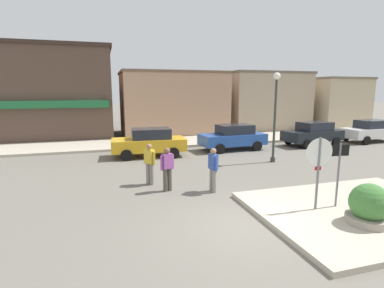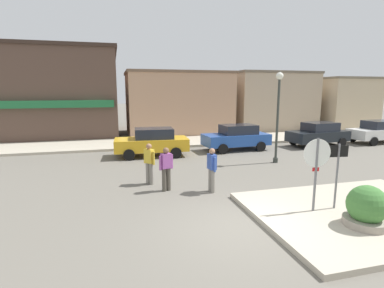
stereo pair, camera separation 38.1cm
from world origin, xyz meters
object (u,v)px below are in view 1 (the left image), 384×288
object	(u,v)px
parked_car_second	(233,137)
parked_car_third	(313,133)
stop_sign	(318,164)
one_way_sign	(339,168)
pedestrian_kerb_side	(213,168)
lamp_post	(275,104)
parked_car_nearest	(149,142)
pedestrian_crossing_far	(150,163)
planter	(369,208)
parked_car_fourth	(370,131)
pedestrian_crossing_near	(167,168)

from	to	relation	value
parked_car_second	parked_car_third	xyz separation A→B (m)	(5.76, -0.08, 0.00)
stop_sign	parked_car_third	size ratio (longest dim) A/B	0.55
one_way_sign	pedestrian_kerb_side	xyz separation A→B (m)	(-2.96, 2.71, -0.46)
lamp_post	parked_car_second	bearing A→B (deg)	100.61
parked_car_nearest	parked_car_third	bearing A→B (deg)	1.59
parked_car_second	parked_car_nearest	bearing A→B (deg)	-175.76
parked_car_nearest	pedestrian_crossing_far	world-z (taller)	pedestrian_crossing_far
stop_sign	one_way_sign	xyz separation A→B (m)	(0.74, 0.01, -0.19)
one_way_sign	parked_car_nearest	bearing A→B (deg)	114.59
parked_car_third	pedestrian_kerb_side	bearing A→B (deg)	-144.58
stop_sign	pedestrian_kerb_side	xyz separation A→B (m)	(-2.22, 2.72, -0.65)
planter	parked_car_third	xyz separation A→B (m)	(6.78, 10.80, 0.25)
one_way_sign	stop_sign	bearing A→B (deg)	-179.33
parked_car_third	parked_car_nearest	bearing A→B (deg)	-178.41
planter	parked_car_fourth	world-z (taller)	parked_car_fourth
stop_sign	one_way_sign	size ratio (longest dim) A/B	1.10
pedestrian_crossing_near	stop_sign	bearing A→B (deg)	-40.88
stop_sign	parked_car_nearest	world-z (taller)	stop_sign
pedestrian_crossing_near	pedestrian_kerb_side	bearing A→B (deg)	-19.42
parked_car_second	pedestrian_crossing_far	size ratio (longest dim) A/B	2.55
stop_sign	parked_car_second	xyz separation A→B (m)	(1.70, 9.68, -0.71)
pedestrian_crossing_far	pedestrian_kerb_side	distance (m)	2.54
lamp_post	parked_car_nearest	xyz separation A→B (m)	(-5.87, 3.13, -2.15)
stop_sign	parked_car_fourth	bearing A→B (deg)	37.99
parked_car_third	pedestrian_kerb_side	world-z (taller)	pedestrian_kerb_side
stop_sign	lamp_post	xyz separation A→B (m)	(2.36, 6.17, 1.44)
planter	pedestrian_crossing_far	size ratio (longest dim) A/B	0.76
pedestrian_crossing_near	parked_car_nearest	bearing A→B (deg)	87.54
pedestrian_crossing_near	parked_car_fourth	bearing A→B (deg)	21.48
one_way_sign	pedestrian_kerb_side	world-z (taller)	one_way_sign
parked_car_fourth	stop_sign	bearing A→B (deg)	-142.01
stop_sign	one_way_sign	bearing A→B (deg)	0.67
parked_car_nearest	parked_car_third	xyz separation A→B (m)	(10.97, 0.31, 0.00)
parked_car_nearest	pedestrian_kerb_side	bearing A→B (deg)	-78.86
parked_car_fourth	pedestrian_kerb_side	distance (m)	16.02
parked_car_nearest	parked_car_fourth	world-z (taller)	same
pedestrian_crossing_near	parked_car_second	bearing A→B (deg)	49.55
pedestrian_crossing_far	planter	bearing A→B (deg)	-47.64
planter	pedestrian_kerb_side	bearing A→B (deg)	126.47
planter	pedestrian_crossing_near	size ratio (longest dim) A/B	0.76
parked_car_second	pedestrian_crossing_far	world-z (taller)	pedestrian_crossing_far
stop_sign	parked_car_third	world-z (taller)	stop_sign
parked_car_fourth	pedestrian_crossing_far	distance (m)	17.37
planter	pedestrian_kerb_side	distance (m)	4.88
parked_car_second	pedestrian_crossing_far	distance (m)	8.09
pedestrian_crossing_near	pedestrian_kerb_side	size ratio (longest dim) A/B	1.00
one_way_sign	parked_car_nearest	distance (m)	10.23
stop_sign	parked_car_third	xyz separation A→B (m)	(7.46, 9.60, -0.71)
lamp_post	parked_car_fourth	size ratio (longest dim) A/B	1.11
one_way_sign	planter	distance (m)	1.44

